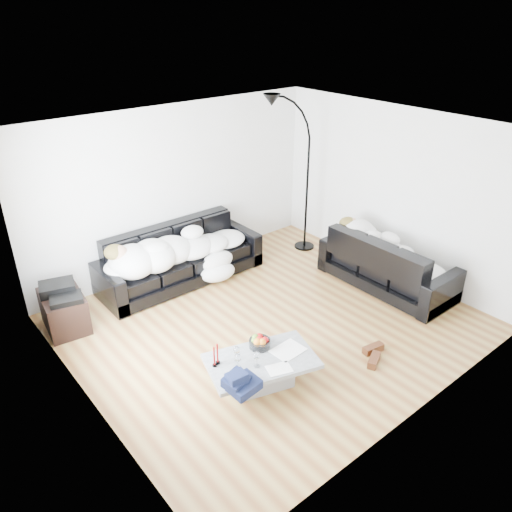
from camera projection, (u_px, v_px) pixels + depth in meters
ground at (270, 322)px, 6.82m from camera, size 5.00×5.00×0.00m
wall_back at (177, 189)px, 7.77m from camera, size 5.00×0.02×2.60m
wall_left at (76, 305)px, 4.81m from camera, size 0.02×4.50×2.60m
wall_right at (394, 193)px, 7.64m from camera, size 0.02×4.50×2.60m
ceiling at (273, 132)px, 5.63m from camera, size 5.00×5.00×0.00m
sofa_back at (181, 256)px, 7.68m from camera, size 2.57×0.89×0.84m
sofa_right at (388, 262)px, 7.51m from camera, size 0.88×2.05×0.83m
sleeper_back at (181, 244)px, 7.54m from camera, size 2.17×0.75×0.43m
sleeper_right at (390, 248)px, 7.41m from camera, size 0.74×1.76×0.43m
teal_cushion at (355, 231)px, 7.78m from camera, size 0.42×0.38×0.20m
coffee_table at (261, 372)px, 5.64m from camera, size 1.36×1.03×0.35m
fruit_bowl at (260, 341)px, 5.73m from camera, size 0.28×0.28×0.15m
wine_glass_a at (237, 354)px, 5.50m from camera, size 0.10×0.10×0.18m
wine_glass_b at (238, 361)px, 5.40m from camera, size 0.09×0.09×0.17m
wine_glass_c at (257, 359)px, 5.41m from camera, size 0.09×0.09×0.19m
candle_left at (214, 357)px, 5.39m from camera, size 0.05×0.05×0.26m
candle_right at (217, 354)px, 5.44m from camera, size 0.06×0.06×0.26m
newspaper_a at (288, 350)px, 5.70m from camera, size 0.38×0.30×0.01m
newspaper_b at (279, 369)px, 5.41m from camera, size 0.32×0.27×0.01m
navy_jacket at (240, 378)px, 5.04m from camera, size 0.34×0.29×0.17m
shoes at (374, 354)px, 6.11m from camera, size 0.54×0.45×0.11m
av_cabinet at (64, 311)px, 6.61m from camera, size 0.59×0.79×0.50m
stereo at (60, 291)px, 6.46m from camera, size 0.52×0.45×0.13m
floor_lamp at (307, 183)px, 8.37m from camera, size 0.93×0.58×2.39m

